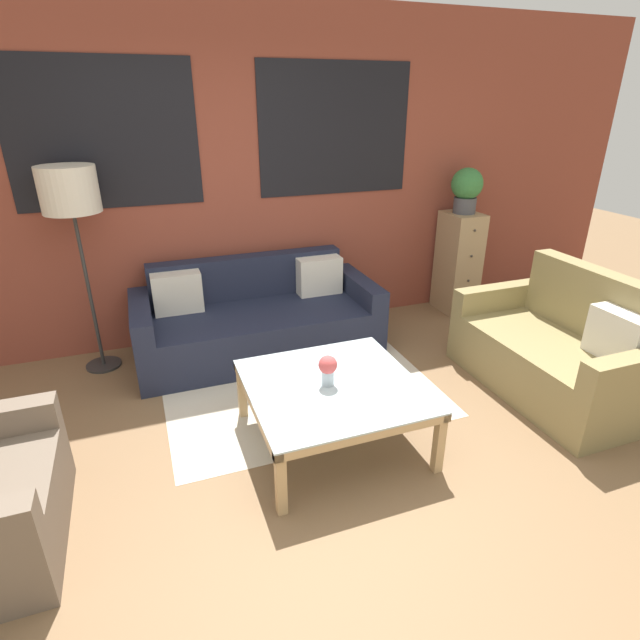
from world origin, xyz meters
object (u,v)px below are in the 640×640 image
settee_vintage (557,353)px  coffee_table (333,392)px  floor_lamp (70,197)px  flower_vase (328,368)px  couch_dark (257,321)px  drawer_cabinet (458,263)px  potted_plant (467,188)px

settee_vintage → coffee_table: (-1.82, -0.01, 0.06)m
floor_lamp → flower_vase: size_ratio=8.15×
couch_dark → drawer_cabinet: (2.17, 0.21, 0.23)m
potted_plant → settee_vintage: bearing=-97.4°
settee_vintage → potted_plant: 1.90m
couch_dark → floor_lamp: floor_lamp is taller
floor_lamp → flower_vase: (1.40, -1.59, -0.86)m
couch_dark → settee_vintage: 2.42m
drawer_cabinet → potted_plant: bearing=90.0°
potted_plant → coffee_table: bearing=-141.1°
settee_vintage → drawer_cabinet: 1.65m
drawer_cabinet → potted_plant: (0.00, 0.00, 0.75)m
settee_vintage → potted_plant: potted_plant is taller
settee_vintage → couch_dark: bearing=144.0°
couch_dark → flower_vase: (0.11, -1.43, 0.26)m
coffee_table → potted_plant: (2.03, 1.64, 0.89)m
coffee_table → flower_vase: (-0.03, 0.01, 0.17)m
drawer_cabinet → flower_vase: size_ratio=5.13×
settee_vintage → flower_vase: size_ratio=7.30×
couch_dark → settee_vintage: settee_vintage is taller
drawer_cabinet → flower_vase: drawer_cabinet is taller
coffee_table → drawer_cabinet: 2.62m
coffee_table → drawer_cabinet: (2.03, 1.64, 0.14)m
couch_dark → settee_vintage: size_ratio=1.41×
coffee_table → couch_dark: bearing=95.5°
drawer_cabinet → potted_plant: potted_plant is taller
coffee_table → drawer_cabinet: bearing=38.9°
drawer_cabinet → settee_vintage: bearing=-97.4°
couch_dark → coffee_table: 1.44m
floor_lamp → flower_vase: 2.28m
settee_vintage → floor_lamp: (-3.25, 1.58, 1.09)m
potted_plant → flower_vase: potted_plant is taller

